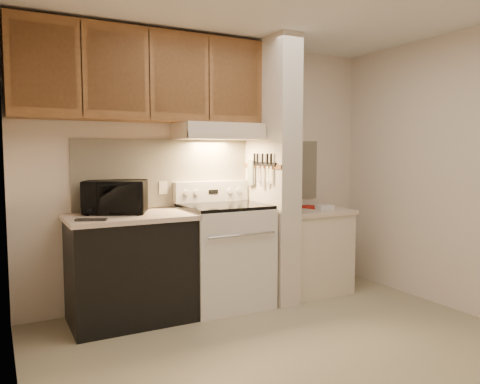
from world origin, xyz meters
TOP-DOWN VIEW (x-y plane):
  - floor at (0.00, 0.00)m, footprint 3.60×3.60m
  - wall_back at (0.00, 1.50)m, footprint 3.60×2.50m
  - wall_left at (-1.80, 0.00)m, footprint 0.02×3.00m
  - wall_right at (1.80, 0.00)m, footprint 0.02×3.00m
  - backsplash at (0.00, 1.49)m, footprint 2.60×0.02m
  - range_body at (0.00, 1.16)m, footprint 0.76×0.65m
  - oven_window at (0.00, 0.84)m, footprint 0.50×0.01m
  - oven_handle at (0.00, 0.80)m, footprint 0.65×0.02m
  - cooktop at (0.00, 1.16)m, footprint 0.74×0.64m
  - range_backguard at (0.00, 1.44)m, footprint 0.76×0.08m
  - range_display at (0.00, 1.40)m, footprint 0.10×0.01m
  - range_knob_left_outer at (-0.28, 1.40)m, footprint 0.05×0.02m
  - range_knob_left_inner at (-0.18, 1.40)m, footprint 0.05×0.02m
  - range_knob_right_inner at (0.18, 1.40)m, footprint 0.05×0.02m
  - range_knob_right_outer at (0.28, 1.40)m, footprint 0.05×0.02m
  - dishwasher_front at (-0.88, 1.17)m, footprint 1.00×0.63m
  - left_countertop at (-0.88, 1.17)m, footprint 1.04×0.67m
  - spoon_rest at (-1.23, 0.97)m, footprint 0.24×0.16m
  - teal_jar at (-0.83, 1.39)m, footprint 0.11×0.11m
  - outlet at (-0.48, 1.48)m, footprint 0.08×0.01m
  - microwave at (-0.96, 1.31)m, footprint 0.60×0.52m
  - partition_pillar at (0.51, 1.15)m, footprint 0.22×0.70m
  - pillar_trim at (0.39, 1.15)m, footprint 0.01×0.70m
  - knife_strip at (0.39, 1.10)m, footprint 0.02×0.42m
  - knife_blade_a at (0.38, 0.95)m, footprint 0.01×0.03m
  - knife_handle_a at (0.38, 0.95)m, footprint 0.02×0.02m
  - knife_blade_b at (0.38, 1.01)m, footprint 0.01×0.04m
  - knife_handle_b at (0.38, 1.01)m, footprint 0.02×0.02m
  - knife_blade_c at (0.38, 1.10)m, footprint 0.01×0.04m
  - knife_handle_c at (0.38, 1.10)m, footprint 0.02×0.02m
  - knife_blade_d at (0.38, 1.17)m, footprint 0.01×0.04m
  - knife_handle_d at (0.38, 1.19)m, footprint 0.02×0.02m
  - knife_blade_e at (0.38, 1.27)m, footprint 0.01×0.04m
  - knife_handle_e at (0.38, 1.25)m, footprint 0.02×0.02m
  - oven_mitt at (0.38, 1.32)m, footprint 0.03×0.10m
  - right_cab_base at (0.97, 1.15)m, footprint 0.70×0.60m
  - right_countertop at (0.97, 1.15)m, footprint 0.74×0.64m
  - red_folder at (1.07, 1.25)m, footprint 0.29×0.34m
  - white_box at (1.08, 1.05)m, footprint 0.17×0.12m
  - range_hood at (0.00, 1.28)m, footprint 0.78×0.44m
  - hood_lip at (0.00, 1.07)m, footprint 0.78×0.04m
  - upper_cabinets at (-0.69, 1.32)m, footprint 2.18×0.33m
  - cab_door_a at (-1.51, 1.17)m, footprint 0.46×0.01m
  - cab_gap_a at (-1.23, 1.16)m, footprint 0.01×0.01m
  - cab_door_b at (-0.96, 1.17)m, footprint 0.46×0.01m
  - cab_gap_b at (-0.69, 1.16)m, footprint 0.01×0.01m
  - cab_door_c at (-0.42, 1.17)m, footprint 0.46×0.01m
  - cab_gap_c at (-0.14, 1.16)m, footprint 0.01×0.01m
  - cab_door_d at (0.13, 1.17)m, footprint 0.46×0.01m

SIDE VIEW (x-z plane):
  - floor at x=0.00m, z-range 0.00..0.00m
  - right_cab_base at x=0.97m, z-range 0.00..0.81m
  - dishwasher_front at x=-0.88m, z-range 0.00..0.87m
  - range_body at x=0.00m, z-range 0.00..0.92m
  - oven_window at x=0.00m, z-range 0.35..0.65m
  - oven_handle at x=0.00m, z-range 0.71..0.73m
  - right_countertop at x=0.97m, z-range 0.81..0.85m
  - red_folder at x=1.07m, z-range 0.85..0.86m
  - white_box at x=1.08m, z-range 0.85..0.89m
  - left_countertop at x=-0.88m, z-range 0.87..0.91m
  - spoon_rest at x=-1.23m, z-range 0.91..0.93m
  - cooktop at x=0.00m, z-range 0.92..0.95m
  - teal_jar at x=-0.83m, z-range 0.91..1.00m
  - range_backguard at x=0.00m, z-range 0.95..1.15m
  - range_display at x=0.00m, z-range 1.03..1.07m
  - range_knob_left_outer at x=-0.28m, z-range 1.03..1.07m
  - range_knob_left_inner at x=-0.18m, z-range 1.03..1.07m
  - range_knob_right_inner at x=0.18m, z-range 1.03..1.07m
  - range_knob_right_outer at x=0.28m, z-range 1.03..1.07m
  - microwave at x=-0.96m, z-range 0.91..1.19m
  - outlet at x=-0.48m, z-range 1.04..1.16m
  - knife_blade_c at x=0.38m, z-range 1.10..1.30m
  - knife_blade_b at x=0.38m, z-range 1.12..1.30m
  - knife_blade_e at x=0.38m, z-range 1.12..1.30m
  - knife_blade_a at x=0.38m, z-range 1.14..1.30m
  - knife_blade_d at x=0.38m, z-range 1.14..1.30m
  - oven_mitt at x=0.38m, z-range 1.11..1.35m
  - backsplash at x=0.00m, z-range 0.92..1.55m
  - wall_back at x=0.00m, z-range 1.24..1.26m
  - wall_left at x=-1.80m, z-range 0.00..2.50m
  - wall_right at x=1.80m, z-range 0.00..2.50m
  - partition_pillar at x=0.51m, z-range 0.00..2.50m
  - pillar_trim at x=0.39m, z-range 1.28..1.32m
  - knife_strip at x=0.39m, z-range 1.30..1.34m
  - knife_handle_a at x=0.38m, z-range 1.32..1.42m
  - knife_handle_b at x=0.38m, z-range 1.32..1.42m
  - knife_handle_c at x=0.38m, z-range 1.32..1.42m
  - knife_handle_d at x=0.38m, z-range 1.32..1.42m
  - knife_handle_e at x=0.38m, z-range 1.32..1.42m
  - hood_lip at x=0.00m, z-range 1.55..1.61m
  - range_hood at x=0.00m, z-range 1.55..1.70m
  - upper_cabinets at x=-0.69m, z-range 1.70..2.47m
  - cab_door_a at x=-1.51m, z-range 1.77..2.40m
  - cab_gap_a at x=-1.23m, z-range 1.72..2.45m
  - cab_door_b at x=-0.96m, z-range 1.77..2.40m
  - cab_gap_b at x=-0.69m, z-range 1.72..2.45m
  - cab_door_c at x=-0.42m, z-range 1.77..2.40m
  - cab_gap_c at x=-0.14m, z-range 1.72..2.45m
  - cab_door_d at x=0.13m, z-range 1.77..2.40m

